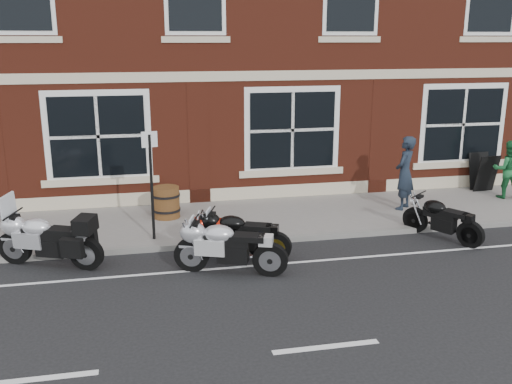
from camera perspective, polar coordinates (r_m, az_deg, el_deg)
ground at (r=11.21m, az=2.12°, el=-7.61°), size 80.00×80.00×0.00m
sidewalk at (r=13.94m, az=-0.81°, el=-2.71°), size 30.00×3.00×0.12m
kerb at (r=12.48m, az=0.57°, el=-4.89°), size 30.00×0.16×0.12m
moto_touring_silver at (r=11.83m, az=-20.20°, el=-4.27°), size 2.09×1.01×1.46m
moto_sport_red at (r=11.66m, az=-2.86°, el=-4.17°), size 1.84×0.55×0.84m
moto_sport_black at (r=11.54m, az=-1.60°, el=-4.15°), size 1.91×0.92×0.91m
moto_sport_silver at (r=10.80m, az=-2.78°, el=-5.32°), size 2.09×0.89×0.98m
moto_naked_black at (r=13.26m, az=18.07°, el=-2.42°), size 1.09×1.75×0.88m
pedestrian_left at (r=14.82m, az=14.65°, el=1.85°), size 0.80×0.80×1.87m
pedestrian_right at (r=16.82m, az=23.84°, el=2.08°), size 0.92×0.82×1.57m
a_board_sign at (r=17.43m, az=21.75°, el=1.86°), size 0.67×0.47×1.06m
barrel_planter at (r=13.95m, az=-8.97°, el=-1.01°), size 0.68×0.68×0.75m
parking_sign at (r=12.23m, az=-10.43°, el=1.38°), size 0.33×0.08×2.35m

